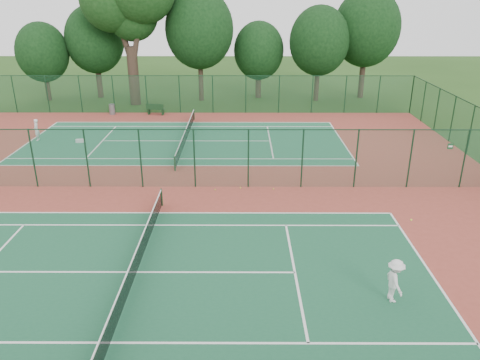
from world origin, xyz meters
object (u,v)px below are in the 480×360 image
object	(u,v)px
trash_bin	(112,109)
kit_bag	(80,141)
player_near	(395,281)
bench	(155,109)
player_far	(36,130)

from	to	relation	value
trash_bin	kit_bag	distance (m)	8.74
player_near	trash_bin	size ratio (longest dim) A/B	1.76
player_near	bench	size ratio (longest dim) A/B	0.96
trash_bin	kit_bag	world-z (taller)	trash_bin
bench	kit_bag	size ratio (longest dim) A/B	2.58
player_far	trash_bin	world-z (taller)	player_far
player_far	kit_bag	size ratio (longest dim) A/B	2.41
kit_bag	player_near	bearing A→B (deg)	-59.04
kit_bag	trash_bin	bearing A→B (deg)	77.45
player_near	player_far	world-z (taller)	player_near
player_far	bench	xyz separation A→B (m)	(7.66, 8.05, -0.29)
player_near	trash_bin	bearing A→B (deg)	25.25
bench	player_far	bearing A→B (deg)	-121.90
trash_bin	bench	bearing A→B (deg)	-2.09
player_far	trash_bin	size ratio (longest dim) A/B	1.71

